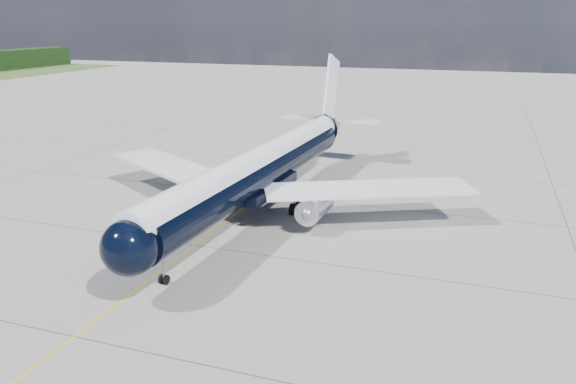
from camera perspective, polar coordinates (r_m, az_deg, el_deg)
name	(u,v)px	position (r m, az deg, el deg)	size (l,w,h in m)	color
ground	(278,182)	(65.00, -1.05, 0.98)	(320.00, 320.00, 0.00)	gray
taxiway_centerline	(262,195)	(60.54, -2.69, -0.26)	(0.16, 160.00, 0.01)	yellow
main_airliner	(264,167)	(54.61, -2.46, 2.54)	(39.78, 48.42, 13.99)	black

